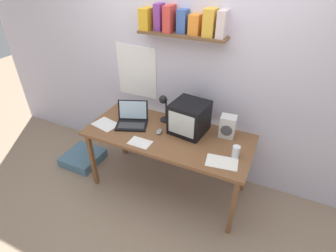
# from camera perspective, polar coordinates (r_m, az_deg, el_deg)

# --- Properties ---
(ground_plane) EXTENTS (12.00, 12.00, 0.00)m
(ground_plane) POSITION_cam_1_polar(r_m,az_deg,el_deg) (3.22, 0.00, -12.85)
(ground_plane) COLOR #9E836A
(back_wall) EXTENTS (5.60, 0.24, 2.60)m
(back_wall) POSITION_cam_1_polar(r_m,az_deg,el_deg) (2.88, 4.27, 12.69)
(back_wall) COLOR silver
(back_wall) RESTS_ON ground_plane
(corner_desk) EXTENTS (1.74, 0.75, 0.76)m
(corner_desk) POSITION_cam_1_polar(r_m,az_deg,el_deg) (2.76, 0.00, -2.78)
(corner_desk) COLOR brown
(corner_desk) RESTS_ON ground_plane
(crt_monitor) EXTENTS (0.38, 0.39, 0.33)m
(crt_monitor) POSITION_cam_1_polar(r_m,az_deg,el_deg) (2.70, 4.67, 1.84)
(crt_monitor) COLOR black
(crt_monitor) RESTS_ON corner_desk
(laptop) EXTENTS (0.41, 0.38, 0.23)m
(laptop) POSITION_cam_1_polar(r_m,az_deg,el_deg) (2.90, -7.80, 1.63)
(laptop) COLOR black
(laptop) RESTS_ON corner_desk
(desk_lamp) EXTENTS (0.13, 0.16, 0.33)m
(desk_lamp) POSITION_cam_1_polar(r_m,az_deg,el_deg) (2.83, -0.86, 4.56)
(desk_lamp) COLOR black
(desk_lamp) RESTS_ON corner_desk
(juice_glass) EXTENTS (0.07, 0.07, 0.12)m
(juice_glass) POSITION_cam_1_polar(r_m,az_deg,el_deg) (2.48, 14.55, -5.53)
(juice_glass) COLOR white
(juice_glass) RESTS_ON corner_desk
(space_heater) EXTENTS (0.16, 0.14, 0.23)m
(space_heater) POSITION_cam_1_polar(r_m,az_deg,el_deg) (2.70, 12.84, -0.09)
(space_heater) COLOR silver
(space_heater) RESTS_ON corner_desk
(computer_mouse) EXTENTS (0.08, 0.11, 0.03)m
(computer_mouse) POSITION_cam_1_polar(r_m,az_deg,el_deg) (2.74, -1.94, -1.21)
(computer_mouse) COLOR gray
(computer_mouse) RESTS_ON corner_desk
(loose_paper_near_monitor) EXTENTS (0.23, 0.15, 0.00)m
(loose_paper_near_monitor) POSITION_cam_1_polar(r_m,az_deg,el_deg) (2.62, -6.13, -3.61)
(loose_paper_near_monitor) COLOR white
(loose_paper_near_monitor) RESTS_ON corner_desk
(loose_paper_near_laptop) EXTENTS (0.31, 0.22, 0.00)m
(loose_paper_near_laptop) POSITION_cam_1_polar(r_m,az_deg,el_deg) (2.42, 11.64, -7.72)
(loose_paper_near_laptop) COLOR white
(loose_paper_near_laptop) RESTS_ON corner_desk
(open_notebook) EXTENTS (0.31, 0.25, 0.00)m
(open_notebook) POSITION_cam_1_polar(r_m,az_deg,el_deg) (2.96, -13.44, 0.37)
(open_notebook) COLOR white
(open_notebook) RESTS_ON corner_desk
(printed_handout) EXTENTS (0.27, 0.18, 0.00)m
(printed_handout) POSITION_cam_1_polar(r_m,az_deg,el_deg) (3.16, -7.83, 3.23)
(printed_handout) COLOR white
(printed_handout) RESTS_ON corner_desk
(floor_cushion) EXTENTS (0.46, 0.46, 0.11)m
(floor_cushion) POSITION_cam_1_polar(r_m,az_deg,el_deg) (3.69, -17.99, -6.56)
(floor_cushion) COLOR slate
(floor_cushion) RESTS_ON ground_plane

